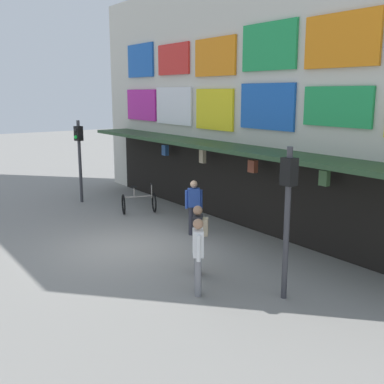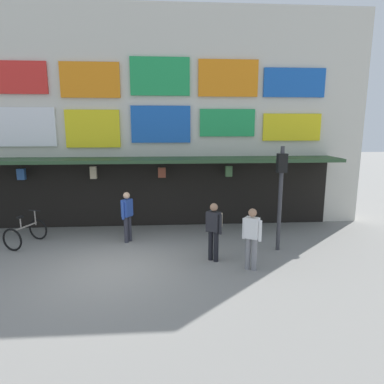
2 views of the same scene
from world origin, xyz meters
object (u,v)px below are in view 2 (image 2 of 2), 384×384
(pedestrian_in_black, at_px, (252,236))
(pedestrian_in_white, at_px, (214,227))
(traffic_light_far, at_px, (281,182))
(bicycle_parked, at_px, (26,233))
(pedestrian_in_red, at_px, (127,214))

(pedestrian_in_black, bearing_deg, pedestrian_in_white, 142.91)
(traffic_light_far, relative_size, bicycle_parked, 2.39)
(pedestrian_in_black, bearing_deg, pedestrian_in_red, 145.44)
(pedestrian_in_black, distance_m, pedestrian_in_white, 1.13)
(bicycle_parked, height_order, pedestrian_in_red, pedestrian_in_red)
(pedestrian_in_red, bearing_deg, pedestrian_in_white, -33.65)
(pedestrian_in_red, distance_m, pedestrian_in_black, 4.29)
(traffic_light_far, height_order, bicycle_parked, traffic_light_far)
(traffic_light_far, distance_m, bicycle_parked, 8.21)
(bicycle_parked, distance_m, pedestrian_in_black, 7.19)
(traffic_light_far, bearing_deg, bicycle_parked, 173.04)
(traffic_light_far, xyz_separation_m, pedestrian_in_black, (-1.19, -1.38, -1.19))
(pedestrian_in_red, xyz_separation_m, pedestrian_in_white, (2.63, -1.75, 0.04))
(traffic_light_far, relative_size, pedestrian_in_black, 1.90)
(pedestrian_in_red, height_order, pedestrian_in_white, same)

